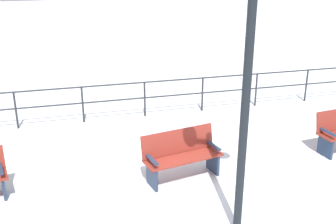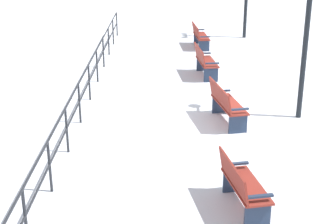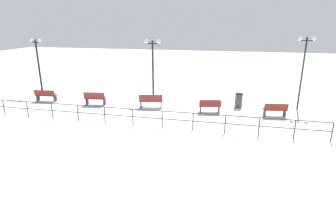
{
  "view_description": "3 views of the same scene",
  "coord_description": "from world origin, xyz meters",
  "px_view_note": "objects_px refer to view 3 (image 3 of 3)",
  "views": [
    {
      "loc": [
        6.98,
        -2.17,
        4.1
      ],
      "look_at": [
        -2.17,
        0.31,
        0.56
      ],
      "focal_mm": 43.78,
      "sensor_mm": 36.0,
      "label": 1
    },
    {
      "loc": [
        -1.4,
        -11.46,
        4.61
      ],
      "look_at": [
        -1.34,
        -0.79,
        0.57
      ],
      "focal_mm": 54.01,
      "sensor_mm": 36.0,
      "label": 2
    },
    {
      "loc": [
        -17.6,
        -5.25,
        5.56
      ],
      "look_at": [
        -1.95,
        -1.65,
        0.45
      ],
      "focal_mm": 30.48,
      "sensor_mm": 36.0,
      "label": 3
    }
  ],
  "objects_px": {
    "bench_nearest": "(275,110)",
    "trash_bin": "(239,100)",
    "lamppost_near": "(304,58)",
    "lamppost_far": "(38,58)",
    "bench_third": "(151,101)",
    "bench_fourth": "(95,98)",
    "lamppost_middle": "(153,57)",
    "bench_second": "(210,106)",
    "bench_fifth": "(46,95)"
  },
  "relations": [
    {
      "from": "bench_second",
      "to": "trash_bin",
      "type": "relative_size",
      "value": 1.46
    },
    {
      "from": "lamppost_near",
      "to": "lamppost_far",
      "type": "distance_m",
      "value": 19.2
    },
    {
      "from": "lamppost_near",
      "to": "lamppost_far",
      "type": "height_order",
      "value": "lamppost_near"
    },
    {
      "from": "bench_third",
      "to": "lamppost_middle",
      "type": "height_order",
      "value": "lamppost_middle"
    },
    {
      "from": "bench_second",
      "to": "trash_bin",
      "type": "bearing_deg",
      "value": -59.49
    },
    {
      "from": "bench_fourth",
      "to": "bench_fifth",
      "type": "relative_size",
      "value": 0.96
    },
    {
      "from": "bench_second",
      "to": "lamppost_near",
      "type": "height_order",
      "value": "lamppost_near"
    },
    {
      "from": "bench_fourth",
      "to": "lamppost_near",
      "type": "relative_size",
      "value": 0.32
    },
    {
      "from": "bench_third",
      "to": "lamppost_far",
      "type": "height_order",
      "value": "lamppost_far"
    },
    {
      "from": "bench_fourth",
      "to": "lamppost_far",
      "type": "relative_size",
      "value": 0.35
    },
    {
      "from": "bench_fourth",
      "to": "bench_nearest",
      "type": "bearing_deg",
      "value": -96.17
    },
    {
      "from": "lamppost_near",
      "to": "lamppost_middle",
      "type": "bearing_deg",
      "value": 90.0
    },
    {
      "from": "trash_bin",
      "to": "lamppost_far",
      "type": "bearing_deg",
      "value": 88.18
    },
    {
      "from": "lamppost_middle",
      "to": "trash_bin",
      "type": "bearing_deg",
      "value": -94.58
    },
    {
      "from": "lamppost_far",
      "to": "bench_second",
      "type": "bearing_deg",
      "value": -98.6
    },
    {
      "from": "bench_nearest",
      "to": "bench_fifth",
      "type": "relative_size",
      "value": 0.92
    },
    {
      "from": "bench_nearest",
      "to": "lamppost_middle",
      "type": "height_order",
      "value": "lamppost_middle"
    },
    {
      "from": "lamppost_middle",
      "to": "lamppost_far",
      "type": "bearing_deg",
      "value": 90.0
    },
    {
      "from": "bench_third",
      "to": "trash_bin",
      "type": "relative_size",
      "value": 1.66
    },
    {
      "from": "bench_fourth",
      "to": "lamppost_middle",
      "type": "bearing_deg",
      "value": -66.37
    },
    {
      "from": "lamppost_far",
      "to": "trash_bin",
      "type": "relative_size",
      "value": 4.36
    },
    {
      "from": "bench_second",
      "to": "lamppost_near",
      "type": "relative_size",
      "value": 0.31
    },
    {
      "from": "bench_fifth",
      "to": "lamppost_near",
      "type": "relative_size",
      "value": 0.34
    },
    {
      "from": "lamppost_middle",
      "to": "trash_bin",
      "type": "distance_m",
      "value": 6.66
    },
    {
      "from": "bench_fourth",
      "to": "bench_third",
      "type": "bearing_deg",
      "value": -93.52
    },
    {
      "from": "bench_fifth",
      "to": "lamppost_near",
      "type": "distance_m",
      "value": 17.79
    },
    {
      "from": "bench_third",
      "to": "bench_second",
      "type": "bearing_deg",
      "value": -103.72
    },
    {
      "from": "bench_fifth",
      "to": "trash_bin",
      "type": "bearing_deg",
      "value": -88.68
    },
    {
      "from": "bench_third",
      "to": "lamppost_far",
      "type": "relative_size",
      "value": 0.38
    },
    {
      "from": "bench_second",
      "to": "lamppost_near",
      "type": "distance_m",
      "value": 6.63
    },
    {
      "from": "bench_nearest",
      "to": "trash_bin",
      "type": "distance_m",
      "value": 2.62
    },
    {
      "from": "bench_nearest",
      "to": "lamppost_middle",
      "type": "xyz_separation_m",
      "value": [
        1.98,
        8.24,
        2.7
      ]
    },
    {
      "from": "bench_second",
      "to": "lamppost_far",
      "type": "distance_m",
      "value": 13.96
    },
    {
      "from": "bench_fourth",
      "to": "lamppost_middle",
      "type": "relative_size",
      "value": 0.34
    },
    {
      "from": "bench_second",
      "to": "lamppost_far",
      "type": "relative_size",
      "value": 0.33
    },
    {
      "from": "bench_nearest",
      "to": "lamppost_far",
      "type": "distance_m",
      "value": 17.82
    },
    {
      "from": "bench_second",
      "to": "bench_fourth",
      "type": "distance_m",
      "value": 7.89
    },
    {
      "from": "bench_second",
      "to": "trash_bin",
      "type": "distance_m",
      "value": 2.38
    },
    {
      "from": "lamppost_middle",
      "to": "bench_third",
      "type": "bearing_deg",
      "value": -169.11
    },
    {
      "from": "bench_second",
      "to": "bench_nearest",
      "type": "bearing_deg",
      "value": -99.67
    },
    {
      "from": "bench_second",
      "to": "lamppost_far",
      "type": "bearing_deg",
      "value": 70.6
    },
    {
      "from": "bench_nearest",
      "to": "bench_fourth",
      "type": "relative_size",
      "value": 0.96
    },
    {
      "from": "bench_nearest",
      "to": "bench_third",
      "type": "relative_size",
      "value": 0.88
    },
    {
      "from": "bench_fifth",
      "to": "lamppost_near",
      "type": "bearing_deg",
      "value": -88.48
    },
    {
      "from": "lamppost_near",
      "to": "lamppost_middle",
      "type": "height_order",
      "value": "lamppost_near"
    },
    {
      "from": "bench_fourth",
      "to": "trash_bin",
      "type": "distance_m",
      "value": 9.81
    },
    {
      "from": "bench_fifth",
      "to": "lamppost_near",
      "type": "height_order",
      "value": "lamppost_near"
    },
    {
      "from": "bench_third",
      "to": "lamppost_far",
      "type": "bearing_deg",
      "value": 67.81
    },
    {
      "from": "bench_third",
      "to": "lamppost_far",
      "type": "xyz_separation_m",
      "value": [
        1.88,
        9.66,
        2.36
      ]
    },
    {
      "from": "bench_fifth",
      "to": "lamppost_middle",
      "type": "distance_m",
      "value": 8.25
    }
  ]
}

